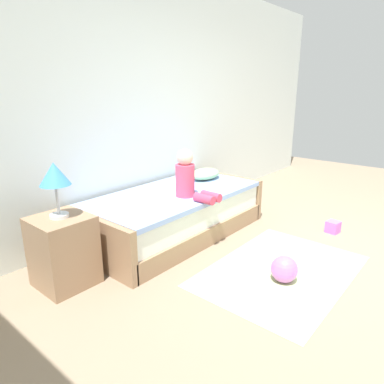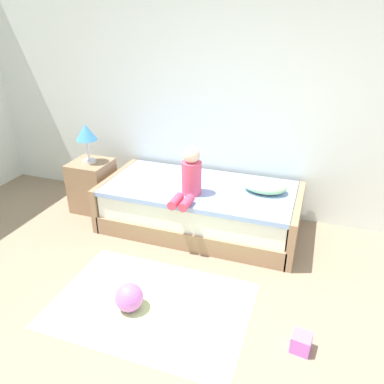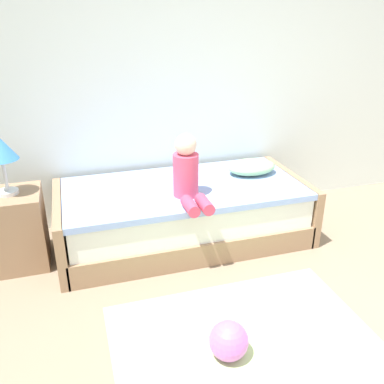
% 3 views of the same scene
% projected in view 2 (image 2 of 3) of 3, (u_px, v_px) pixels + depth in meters
% --- Properties ---
extents(wall_rear, '(7.20, 0.10, 2.90)m').
position_uv_depth(wall_rear, '(274.00, 89.00, 3.85)').
color(wall_rear, silver).
rests_on(wall_rear, ground).
extents(bed, '(2.11, 1.00, 0.50)m').
position_uv_depth(bed, '(200.00, 208.00, 4.05)').
color(bed, '#997556').
rests_on(bed, ground).
extents(nightstand, '(0.44, 0.44, 0.60)m').
position_uv_depth(nightstand, '(93.00, 186.00, 4.43)').
color(nightstand, '#997556').
rests_on(nightstand, ground).
extents(table_lamp, '(0.24, 0.24, 0.45)m').
position_uv_depth(table_lamp, '(86.00, 134.00, 4.16)').
color(table_lamp, silver).
rests_on(table_lamp, nightstand).
extents(child_figure, '(0.20, 0.51, 0.50)m').
position_uv_depth(child_figure, '(190.00, 177.00, 3.66)').
color(child_figure, '#E04C6B').
rests_on(child_figure, bed).
extents(pillow, '(0.44, 0.30, 0.13)m').
position_uv_depth(pillow, '(265.00, 186.00, 3.79)').
color(pillow, '#99CC8C').
rests_on(pillow, bed).
extents(toy_ball, '(0.23, 0.23, 0.23)m').
position_uv_depth(toy_ball, '(129.00, 297.00, 2.96)').
color(toy_ball, '#CC66D8').
rests_on(toy_ball, ground).
extents(area_rug, '(1.60, 1.10, 0.01)m').
position_uv_depth(area_rug, '(151.00, 305.00, 3.05)').
color(area_rug, '#B2D189').
rests_on(area_rug, ground).
extents(toy_block, '(0.15, 0.15, 0.13)m').
position_uv_depth(toy_block, '(301.00, 343.00, 2.62)').
color(toy_block, '#CC66D8').
rests_on(toy_block, ground).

